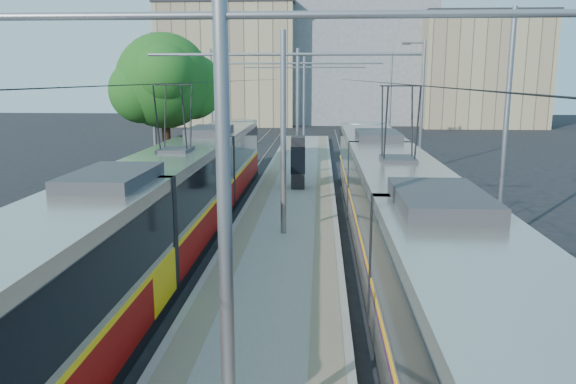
{
  "coord_description": "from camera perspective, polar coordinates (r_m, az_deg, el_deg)",
  "views": [
    {
      "loc": [
        1.28,
        -11.28,
        5.73
      ],
      "look_at": [
        0.11,
        8.92,
        1.6
      ],
      "focal_mm": 35.0,
      "sensor_mm": 36.0,
      "label": 1
    }
  ],
  "objects": [
    {
      "name": "tactile_strip_left",
      "position": [
        28.93,
        -2.16,
        0.72
      ],
      "size": [
        0.7,
        50.0,
        0.01
      ],
      "primitive_type": "cube",
      "color": "gray",
      "rests_on": "platform"
    },
    {
      "name": "rails",
      "position": [
        28.88,
        0.71,
        0.12
      ],
      "size": [
        8.71,
        70.0,
        0.03
      ],
      "color": "gray",
      "rests_on": "ground"
    },
    {
      "name": "platform",
      "position": [
        28.86,
        0.71,
        0.38
      ],
      "size": [
        4.0,
        50.0,
        0.3
      ],
      "primitive_type": "cube",
      "color": "gray",
      "rests_on": "ground"
    },
    {
      "name": "catenary",
      "position": [
        25.5,
        0.44,
        8.82
      ],
      "size": [
        9.2,
        70.0,
        7.0
      ],
      "color": "gray",
      "rests_on": "platform"
    },
    {
      "name": "ground",
      "position": [
        12.72,
        -2.91,
        -15.26
      ],
      "size": [
        160.0,
        160.0,
        0.0
      ],
      "primitive_type": "plane",
      "color": "black",
      "rests_on": "ground"
    },
    {
      "name": "building_left",
      "position": [
        72.19,
        -5.82,
        12.74
      ],
      "size": [
        16.32,
        12.24,
        14.61
      ],
      "color": "tan",
      "rests_on": "ground"
    },
    {
      "name": "building_centre",
      "position": [
        75.49,
        7.1,
        13.68
      ],
      "size": [
        18.36,
        14.28,
        17.3
      ],
      "color": "gray",
      "rests_on": "ground"
    },
    {
      "name": "tree",
      "position": [
        31.2,
        -11.78,
        10.82
      ],
      "size": [
        5.57,
        5.15,
        8.09
      ],
      "color": "#382314",
      "rests_on": "ground"
    },
    {
      "name": "building_right",
      "position": [
        71.77,
        18.83,
        11.61
      ],
      "size": [
        14.28,
        10.2,
        13.13
      ],
      "color": "tan",
      "rests_on": "ground"
    },
    {
      "name": "tram_right",
      "position": [
        17.37,
        10.91,
        -1.57
      ],
      "size": [
        2.43,
        30.44,
        5.5
      ],
      "color": "black",
      "rests_on": "ground"
    },
    {
      "name": "tactile_strip_right",
      "position": [
        28.8,
        3.6,
        0.65
      ],
      "size": [
        0.7,
        50.0,
        0.01
      ],
      "primitive_type": "cube",
      "color": "gray",
      "rests_on": "platform"
    },
    {
      "name": "shelter",
      "position": [
        28.02,
        1.01,
        3.16
      ],
      "size": [
        0.77,
        1.2,
        2.58
      ],
      "rotation": [
        0.0,
        0.0,
        0.05
      ],
      "color": "black",
      "rests_on": "platform"
    },
    {
      "name": "tram_left",
      "position": [
        19.62,
        -11.16,
        -0.52
      ],
      "size": [
        2.43,
        29.56,
        5.5
      ],
      "color": "black",
      "rests_on": "ground"
    },
    {
      "name": "street_lamps",
      "position": [
        32.35,
        1.06,
        8.79
      ],
      "size": [
        15.18,
        38.22,
        8.0
      ],
      "color": "gray",
      "rests_on": "ground"
    }
  ]
}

